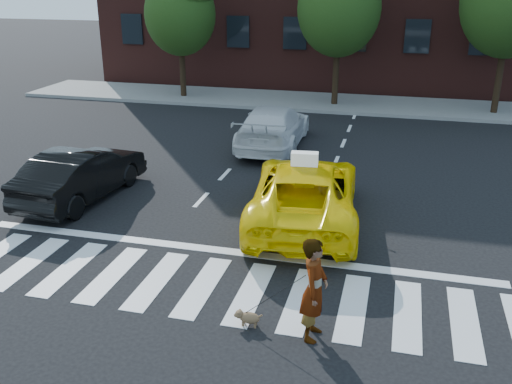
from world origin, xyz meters
TOP-DOWN VIEW (x-y plane):
  - ground at (0.00, 0.00)m, footprint 120.00×120.00m
  - crosswalk at (0.00, 0.00)m, footprint 13.00×2.40m
  - stop_line at (0.00, 1.60)m, footprint 12.00×0.30m
  - sidewalk_far at (0.00, 17.50)m, footprint 30.00×4.00m
  - tree_left at (-6.97, 17.00)m, footprint 3.39×3.38m
  - taxi at (1.40, 3.76)m, footprint 3.16×5.79m
  - black_sedan at (-4.81, 3.71)m, footprint 1.89×4.51m
  - white_suv at (-0.83, 9.97)m, footprint 2.24×5.19m
  - woman at (2.40, -1.10)m, footprint 0.48×0.70m
  - dog at (1.22, -1.08)m, footprint 0.52×0.22m
  - taxi_sign at (1.40, 3.56)m, footprint 0.68×0.35m

SIDE VIEW (x-z plane):
  - ground at x=0.00m, z-range 0.00..0.00m
  - crosswalk at x=0.00m, z-range 0.00..0.01m
  - stop_line at x=0.00m, z-range 0.00..0.01m
  - sidewalk_far at x=0.00m, z-range 0.00..0.15m
  - dog at x=1.22m, z-range 0.02..0.32m
  - black_sedan at x=-4.81m, z-range 0.00..1.45m
  - white_suv at x=-0.83m, z-range 0.00..1.49m
  - taxi at x=1.40m, z-range 0.00..1.54m
  - woman at x=2.40m, z-range 0.00..1.86m
  - taxi_sign at x=1.40m, z-range 1.54..1.86m
  - tree_left at x=-6.97m, z-range 1.19..7.69m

